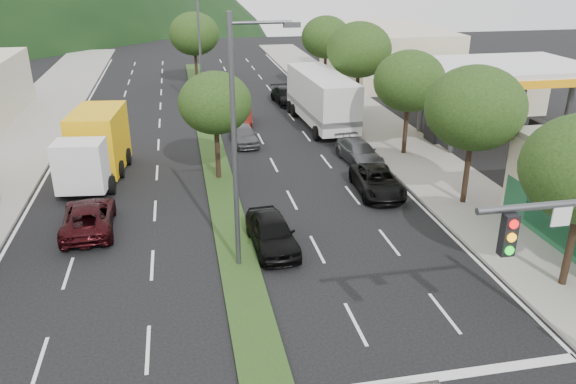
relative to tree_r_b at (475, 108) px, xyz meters
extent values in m
cube|color=gray|center=(0.50, 13.00, -4.96)|extent=(5.00, 90.00, 0.15)
cube|color=gray|center=(-25.00, 13.00, -4.96)|extent=(6.00, 90.00, 0.15)
cube|color=#1C3B15|center=(-12.00, 16.00, -4.98)|extent=(1.60, 56.00, 0.12)
cube|color=black|center=(-6.60, -13.65, 0.66)|extent=(0.35, 0.25, 1.05)
cube|color=silver|center=(7.00, 10.00, -0.04)|extent=(12.00, 8.00, 0.50)
cube|color=#FFA10D|center=(7.00, 10.00, -0.39)|extent=(12.20, 8.20, 0.50)
cylinder|color=#47494C|center=(3.00, 7.50, -2.74)|extent=(0.36, 0.36, 4.60)
cylinder|color=#47494C|center=(11.00, 7.50, -2.74)|extent=(0.36, 0.36, 4.60)
cylinder|color=#47494C|center=(3.00, 12.50, -2.74)|extent=(0.36, 0.36, 4.60)
cylinder|color=#47494C|center=(11.00, 12.50, -2.74)|extent=(0.36, 0.36, 4.60)
cube|color=black|center=(3.00, 10.00, -4.49)|extent=(0.80, 1.60, 1.10)
cube|color=black|center=(11.00, 10.00, -4.49)|extent=(0.80, 1.60, 1.10)
cube|color=beige|center=(7.50, 32.00, -2.44)|extent=(10.00, 16.00, 5.20)
cylinder|color=black|center=(0.00, -8.00, -3.07)|extent=(0.28, 0.28, 3.64)
cylinder|color=black|center=(0.00, 0.00, -2.98)|extent=(0.28, 0.28, 3.81)
ellipsoid|color=black|center=(0.00, 0.00, 0.01)|extent=(4.80, 4.80, 4.08)
cylinder|color=black|center=(0.00, 8.00, -3.09)|extent=(0.28, 0.28, 3.58)
ellipsoid|color=black|center=(0.00, 8.00, -0.28)|extent=(4.40, 4.40, 3.74)
cylinder|color=black|center=(0.00, 18.00, -2.93)|extent=(0.28, 0.28, 3.92)
ellipsoid|color=black|center=(0.00, 18.00, 0.15)|extent=(5.00, 5.00, 4.25)
cylinder|color=black|center=(0.00, 28.00, -3.04)|extent=(0.28, 0.28, 3.70)
ellipsoid|color=black|center=(0.00, 28.00, -0.13)|extent=(4.60, 4.60, 3.91)
cylinder|color=black|center=(-12.00, 6.00, -3.24)|extent=(0.28, 0.28, 3.36)
ellipsoid|color=black|center=(-12.00, 6.00, -0.60)|extent=(4.00, 4.00, 3.40)
cylinder|color=black|center=(-12.00, 32.00, -3.01)|extent=(0.28, 0.28, 3.81)
ellipsoid|color=black|center=(-12.00, 32.00, -0.02)|extent=(4.80, 4.80, 4.08)
cylinder|color=#47494C|center=(-12.00, -4.00, -0.04)|extent=(0.20, 0.20, 10.00)
cylinder|color=#47494C|center=(-10.90, -4.00, 4.56)|extent=(2.20, 0.12, 0.12)
cube|color=#47494C|center=(-9.80, -4.00, 4.46)|extent=(0.60, 0.25, 0.18)
cylinder|color=#47494C|center=(-12.00, 21.00, -0.04)|extent=(0.20, 0.20, 10.00)
imported|color=black|center=(-18.40, 0.56, -4.36)|extent=(2.48, 4.97, 1.35)
imported|color=black|center=(-10.40, -2.75, -4.29)|extent=(2.06, 4.49, 1.49)
imported|color=#4E4F54|center=(-3.25, 7.25, -4.38)|extent=(2.27, 4.66, 1.30)
imported|color=#55120E|center=(-9.22, 17.25, -4.43)|extent=(1.63, 3.81, 1.22)
imported|color=black|center=(-3.83, 2.25, -4.37)|extent=(2.55, 4.94, 1.33)
imported|color=#4F4E53|center=(-9.77, 12.25, -4.37)|extent=(1.83, 3.98, 1.32)
imported|color=black|center=(-4.78, 23.17, -4.38)|extent=(2.26, 4.68, 1.31)
cube|color=silver|center=(-19.11, 4.57, -3.23)|extent=(2.66, 2.08, 2.60)
cube|color=#EEAF0C|center=(-18.64, 8.72, -3.12)|extent=(3.12, 5.01, 3.50)
cube|color=black|center=(-18.74, 7.82, -4.53)|extent=(2.99, 6.76, 0.34)
cylinder|color=black|center=(-17.77, 4.89, -4.53)|extent=(0.45, 1.05, 1.02)
cylinder|color=black|center=(-20.35, 5.19, -4.53)|extent=(0.45, 1.05, 1.02)
cylinder|color=black|center=(-17.49, 7.34, -4.53)|extent=(0.45, 1.05, 1.02)
cylinder|color=black|center=(-20.07, 7.63, -4.53)|extent=(0.45, 1.05, 1.02)
cylinder|color=black|center=(-17.24, 9.56, -4.53)|extent=(0.45, 1.05, 1.02)
cylinder|color=black|center=(-19.82, 9.85, -4.53)|extent=(0.45, 1.05, 1.02)
cube|color=silver|center=(-3.47, 15.87, -2.85)|extent=(3.24, 10.20, 3.36)
cube|color=slate|center=(-3.47, 15.87, -3.69)|extent=(3.30, 10.20, 0.39)
cylinder|color=black|center=(-5.05, 19.84, -4.53)|extent=(0.44, 1.02, 1.01)
cylinder|color=black|center=(-2.25, 19.96, -4.53)|extent=(0.44, 1.02, 1.01)
cylinder|color=black|center=(-5.00, 18.63, -4.53)|extent=(0.44, 1.02, 1.01)
cylinder|color=black|center=(-2.20, 18.75, -4.53)|extent=(0.44, 1.02, 1.01)
cylinder|color=black|center=(-4.72, 12.18, -4.53)|extent=(0.44, 1.02, 1.01)
cylinder|color=black|center=(-1.92, 12.30, -4.53)|extent=(0.44, 1.02, 1.01)
camera|label=1|loc=(-13.92, -24.13, 6.62)|focal=35.00mm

